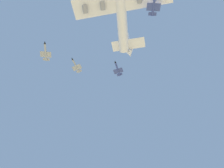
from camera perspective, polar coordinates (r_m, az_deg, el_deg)
carrier_jet at (r=137.35m, az=2.35°, el=21.47°), size 57.46×69.89×20.22m
chase_jet_lead at (r=163.04m, az=-17.28°, el=8.08°), size 8.87×15.30×4.00m
chase_jet_left_wing at (r=182.67m, az=1.53°, el=3.97°), size 11.67×13.79×4.00m
chase_jet_trailing at (r=188.60m, az=-9.55°, el=4.77°), size 12.40×13.23×4.00m
chase_jet_high_escort at (r=133.33m, az=11.11°, el=20.18°), size 8.93×15.27×4.00m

